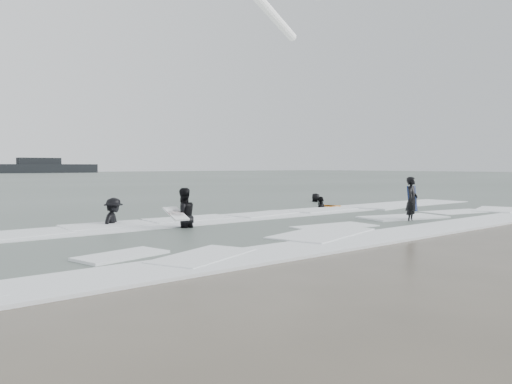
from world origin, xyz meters
TOP-DOWN VIEW (x-y plane):
  - ground at (0.00, 0.00)m, footprint 320.00×320.00m
  - surfer_centre at (4.25, 1.15)m, footprint 0.72×0.59m
  - surfer_wading at (-3.31, 4.70)m, footprint 0.97×0.78m
  - surfer_breaker at (-4.76, 6.92)m, footprint 1.32×1.32m
  - surfer_right_near at (5.93, 7.32)m, footprint 1.11×0.82m
  - surfer_right_far at (8.52, 10.19)m, footprint 0.94×0.97m
  - surf_foam at (0.00, 3.70)m, footprint 30.03×9.06m
  - bodyboards at (2.39, 4.38)m, footprint 10.78×6.52m
  - vessel_horizon at (29.92, 141.19)m, footprint 32.16×5.74m

SIDE VIEW (x-z plane):
  - ground at x=0.00m, z-range 0.00..0.00m
  - surfer_centre at x=4.25m, z-range -0.85..0.85m
  - surfer_wading at x=-3.31m, z-range -0.95..0.95m
  - surfer_breaker at x=-4.76m, z-range -0.91..0.91m
  - surfer_right_near at x=5.93m, z-range -0.87..0.87m
  - surfer_right_far at x=8.52m, z-range -0.84..0.84m
  - surf_foam at x=0.00m, z-range 0.00..0.08m
  - bodyboards at x=2.39m, z-range -0.13..1.12m
  - vessel_horizon at x=29.92m, z-range -0.56..3.80m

